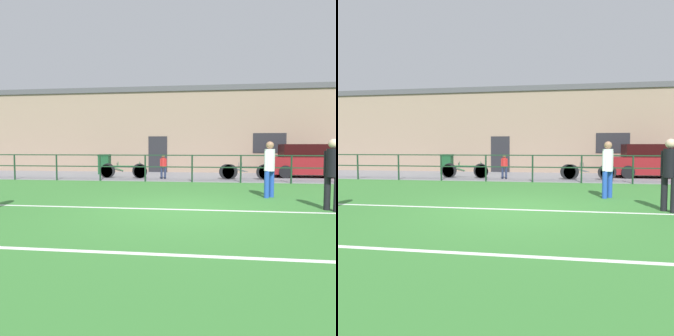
# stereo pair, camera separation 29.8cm
# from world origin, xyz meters

# --- Properties ---
(ground) EXTENTS (60.00, 44.00, 0.04)m
(ground) POSITION_xyz_m (0.00, 0.00, -0.02)
(ground) COLOR #387A33
(field_line_touchline) EXTENTS (36.00, 0.11, 0.00)m
(field_line_touchline) POSITION_xyz_m (0.00, 0.07, 0.00)
(field_line_touchline) COLOR white
(field_line_touchline) RESTS_ON ground
(field_line_hash) EXTENTS (36.00, 0.11, 0.00)m
(field_line_hash) POSITION_xyz_m (0.00, -3.08, 0.00)
(field_line_hash) COLOR white
(field_line_hash) RESTS_ON ground
(pavement_strip) EXTENTS (48.00, 5.00, 0.02)m
(pavement_strip) POSITION_xyz_m (0.00, 8.50, 0.01)
(pavement_strip) COLOR slate
(pavement_strip) RESTS_ON ground
(perimeter_fence) EXTENTS (36.07, 0.07, 1.15)m
(perimeter_fence) POSITION_xyz_m (0.00, 6.00, 0.75)
(perimeter_fence) COLOR #193823
(perimeter_fence) RESTS_ON ground
(clubhouse_facade) EXTENTS (28.00, 2.56, 4.97)m
(clubhouse_facade) POSITION_xyz_m (0.00, 12.20, 2.49)
(clubhouse_facade) COLOR gray
(clubhouse_facade) RESTS_ON ground
(player_goalkeeper) EXTENTS (0.31, 0.39, 1.65)m
(player_goalkeeper) POSITION_xyz_m (3.49, 0.36, 0.94)
(player_goalkeeper) COLOR black
(player_goalkeeper) RESTS_ON ground
(player_winger) EXTENTS (0.34, 0.35, 1.63)m
(player_winger) POSITION_xyz_m (2.43, 2.19, 0.92)
(player_winger) COLOR blue
(player_winger) RESTS_ON ground
(spectator_child) EXTENTS (0.30, 0.19, 1.11)m
(spectator_child) POSITION_xyz_m (-1.37, 7.05, 0.65)
(spectator_child) COLOR #232D4C
(spectator_child) RESTS_ON pavement_strip
(parked_car_red) EXTENTS (4.03, 1.81, 1.59)m
(parked_car_red) POSITION_xyz_m (5.56, 8.87, 0.77)
(parked_car_red) COLOR maroon
(parked_car_red) RESTS_ON pavement_strip
(bicycle_parked_0) EXTENTS (2.28, 0.04, 0.73)m
(bicycle_parked_0) POSITION_xyz_m (-3.30, 7.20, 0.35)
(bicycle_parked_0) COLOR black
(bicycle_parked_0) RESTS_ON pavement_strip
(bicycle_parked_1) EXTENTS (2.32, 0.04, 0.77)m
(bicycle_parked_1) POSITION_xyz_m (2.31, 7.20, 0.38)
(bicycle_parked_1) COLOR black
(bicycle_parked_1) RESTS_ON pavement_strip
(bicycle_parked_2) EXTENTS (2.29, 0.04, 0.77)m
(bicycle_parked_2) POSITION_xyz_m (2.44, 7.20, 0.37)
(bicycle_parked_2) COLOR black
(bicycle_parked_2) RESTS_ON pavement_strip
(bicycle_parked_3) EXTENTS (2.21, 0.04, 0.78)m
(bicycle_parked_3) POSITION_xyz_m (-3.28, 7.20, 0.38)
(bicycle_parked_3) COLOR black
(bicycle_parked_3) RESTS_ON pavement_strip
(trash_bin_0) EXTENTS (0.62, 0.52, 1.07)m
(trash_bin_0) POSITION_xyz_m (-4.89, 9.25, 0.56)
(trash_bin_0) COLOR #194C28
(trash_bin_0) RESTS_ON pavement_strip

